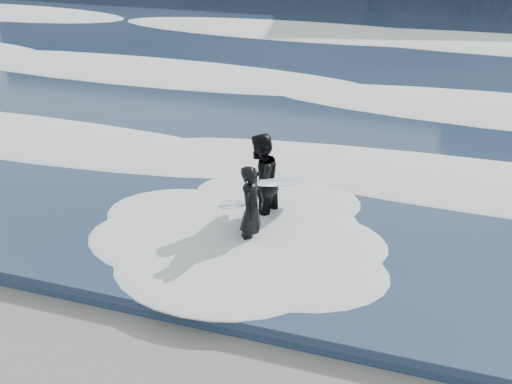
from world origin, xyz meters
TOP-DOWN VIEW (x-y plane):
  - sea at (0.00, 29.00)m, footprint 90.00×52.00m
  - foam_near at (0.00, 9.00)m, footprint 60.00×3.20m
  - foam_mid at (0.00, 16.00)m, footprint 60.00×4.00m
  - foam_far at (0.00, 25.00)m, footprint 60.00×4.80m
  - surfer_left at (0.77, 5.54)m, footprint 1.11×1.83m
  - surfer_right at (0.69, 6.50)m, footprint 1.41×1.89m

SIDE VIEW (x-z plane):
  - sea at x=0.00m, z-range 0.00..0.30m
  - foam_near at x=0.00m, z-range 0.30..0.50m
  - foam_mid at x=0.00m, z-range 0.30..0.54m
  - foam_far at x=0.00m, z-range 0.30..0.60m
  - surfer_left at x=0.77m, z-range 0.01..1.73m
  - surfer_right at x=0.69m, z-range 0.00..1.97m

